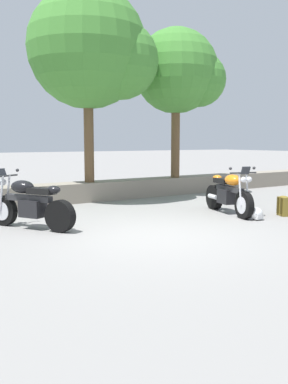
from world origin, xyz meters
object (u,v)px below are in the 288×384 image
object	(u,v)px
motorcycle_black_near_left	(30,204)
motorcycle_orange_centre	(229,194)
rider_helmet	(257,214)
rider_backpack	(284,205)
leafy_tree_mid_right	(181,73)
leafy_tree_mid_left	(94,51)

from	to	relation	value
motorcycle_black_near_left	motorcycle_orange_centre	world-z (taller)	same
motorcycle_black_near_left	motorcycle_orange_centre	bearing A→B (deg)	-11.67
rider_helmet	rider_backpack	bearing A→B (deg)	1.67
rider_helmet	leafy_tree_mid_right	bearing A→B (deg)	72.73
leafy_tree_mid_left	leafy_tree_mid_right	size ratio (longest dim) A/B	1.15
leafy_tree_mid_right	rider_helmet	bearing A→B (deg)	-107.27
rider_backpack	leafy_tree_mid_right	xyz separation A→B (m)	(0.47, 4.52, 3.64)
rider_backpack	leafy_tree_mid_right	distance (m)	5.82
rider_helmet	leafy_tree_mid_left	xyz separation A→B (m)	(-1.60, 4.63, 4.10)
leafy_tree_mid_right	motorcycle_black_near_left	bearing A→B (deg)	-155.52
rider_backpack	leafy_tree_mid_left	bearing A→B (deg)	118.95
motorcycle_orange_centre	rider_helmet	size ratio (longest dim) A/B	7.24
motorcycle_black_near_left	leafy_tree_mid_left	size ratio (longest dim) A/B	0.34
motorcycle_black_near_left	leafy_tree_mid_right	size ratio (longest dim) A/B	0.39
leafy_tree_mid_left	leafy_tree_mid_right	world-z (taller)	leafy_tree_mid_left
rider_backpack	leafy_tree_mid_left	size ratio (longest dim) A/B	0.09
rider_helmet	leafy_tree_mid_right	xyz separation A→B (m)	(1.41, 4.55, 3.74)
rider_helmet	leafy_tree_mid_right	size ratio (longest dim) A/B	0.06
motorcycle_black_near_left	rider_helmet	size ratio (longest dim) A/B	6.65
leafy_tree_mid_left	rider_backpack	bearing A→B (deg)	-61.05
motorcycle_orange_centre	leafy_tree_mid_right	world-z (taller)	leafy_tree_mid_right
motorcycle_black_near_left	leafy_tree_mid_right	bearing A→B (deg)	24.48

